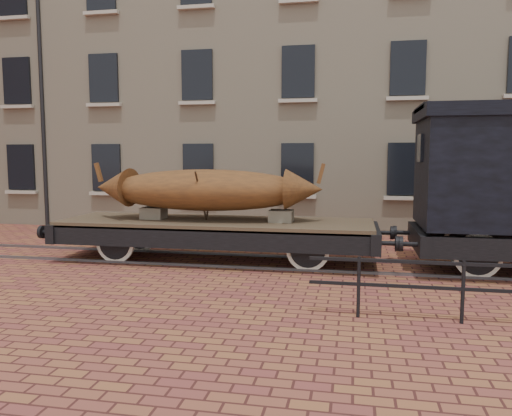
# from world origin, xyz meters

# --- Properties ---
(ground) EXTENTS (90.00, 90.00, 0.00)m
(ground) POSITION_xyz_m (0.00, 0.00, 0.00)
(ground) COLOR brown
(warehouse_cream) EXTENTS (40.00, 10.19, 14.00)m
(warehouse_cream) POSITION_xyz_m (3.00, 9.99, 7.00)
(warehouse_cream) COLOR beige
(warehouse_cream) RESTS_ON ground
(rail_track) EXTENTS (30.00, 1.52, 0.06)m
(rail_track) POSITION_xyz_m (0.00, 0.00, 0.03)
(rail_track) COLOR #59595E
(rail_track) RESTS_ON ground
(flatcar_wagon) EXTENTS (8.71, 2.36, 1.32)m
(flatcar_wagon) POSITION_xyz_m (-0.47, 0.00, 0.82)
(flatcar_wagon) COLOR #423A2A
(flatcar_wagon) RESTS_ON ground
(iron_boat) EXTENTS (5.88, 1.77, 1.44)m
(iron_boat) POSITION_xyz_m (-0.72, -0.00, 1.79)
(iron_boat) COLOR brown
(iron_boat) RESTS_ON flatcar_wagon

